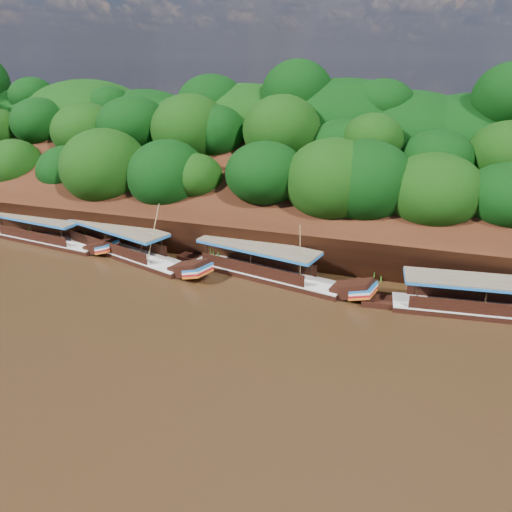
{
  "coord_description": "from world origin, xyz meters",
  "views": [
    {
      "loc": [
        8.95,
        -26.91,
        16.35
      ],
      "look_at": [
        -2.45,
        7.0,
        1.98
      ],
      "focal_mm": 35.0,
      "sensor_mm": 36.0,
      "label": 1
    }
  ],
  "objects": [
    {
      "name": "boat_0",
      "position": [
        15.39,
        6.67,
        0.57
      ],
      "size": [
        15.69,
        3.77,
        5.65
      ],
      "rotation": [
        0.0,
        0.0,
        0.11
      ],
      "color": "black",
      "rests_on": "ground"
    },
    {
      "name": "boat_3",
      "position": [
        -23.03,
        8.52,
        0.56
      ],
      "size": [
        14.0,
        3.77,
        2.94
      ],
      "rotation": [
        0.0,
        0.0,
        -0.12
      ],
      "color": "black",
      "rests_on": "ground"
    },
    {
      "name": "boat_1",
      "position": [
        -1.02,
        7.41,
        0.59
      ],
      "size": [
        15.19,
        5.24,
        5.83
      ],
      "rotation": [
        0.0,
        0.0,
        -0.21
      ],
      "color": "black",
      "rests_on": "ground"
    },
    {
      "name": "boat_2",
      "position": [
        -14.31,
        7.86,
        0.6
      ],
      "size": [
        16.64,
        7.18,
        6.01
      ],
      "rotation": [
        0.0,
        0.0,
        -0.31
      ],
      "color": "black",
      "rests_on": "ground"
    },
    {
      "name": "reeds",
      "position": [
        -3.63,
        9.59,
        0.86
      ],
      "size": [
        49.53,
        2.42,
        2.0
      ],
      "color": "#2A731C",
      "rests_on": "ground"
    },
    {
      "name": "ground",
      "position": [
        0.0,
        0.0,
        0.0
      ],
      "size": [
        160.0,
        160.0,
        0.0
      ],
      "primitive_type": "plane",
      "color": "black",
      "rests_on": "ground"
    },
    {
      "name": "riverbank",
      "position": [
        -0.01,
        22.73,
        1.89
      ],
      "size": [
        120.0,
        30.06,
        19.4
      ],
      "color": "black",
      "rests_on": "ground"
    }
  ]
}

